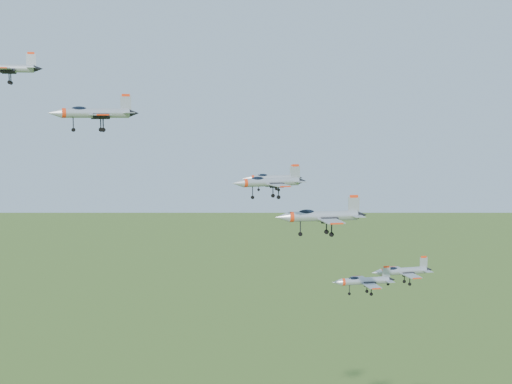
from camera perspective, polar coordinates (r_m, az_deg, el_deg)
name	(u,v)px	position (r m, az deg, el deg)	size (l,w,h in m)	color
jet_lead	(2,68)	(115.97, -19.66, 9.33)	(11.64, 9.82, 3.13)	#9AA0A6
jet_left_high	(93,113)	(106.99, -12.91, 6.19)	(13.23, 10.95, 3.54)	#9AA0A6
jet_right_high	(269,182)	(95.86, 1.03, 0.81)	(10.83, 8.95, 2.90)	#9AA0A6
jet_left_low	(272,178)	(121.33, 1.26, 1.12)	(10.46, 8.85, 2.82)	#9AA0A6
jet_right_low	(320,216)	(102.25, 5.18, -1.91)	(13.59, 11.48, 3.66)	#9AA0A6
jet_trail	(363,281)	(127.37, 8.58, -7.04)	(11.68, 9.85, 3.14)	#9AA0A6
jet_extra	(401,271)	(137.63, 11.56, -6.21)	(12.50, 10.48, 3.35)	#9AA0A6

